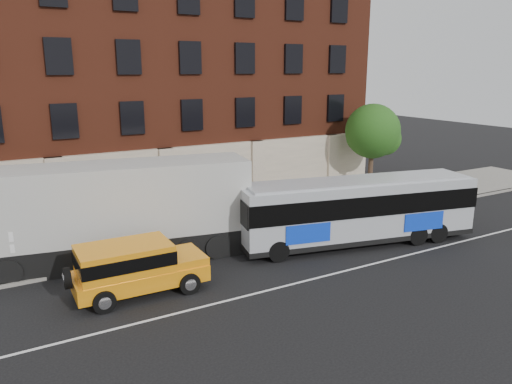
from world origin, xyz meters
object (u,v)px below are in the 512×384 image
sign_pole (14,250)px  city_bus (358,208)px  shipping_container (99,215)px  street_tree (373,133)px  yellow_suv (133,265)px

sign_pole → city_bus: 15.59m
city_bus → shipping_container: size_ratio=0.90×
sign_pole → shipping_container: shipping_container is taller
street_tree → shipping_container: size_ratio=0.45×
yellow_suv → shipping_container: bearing=95.0°
sign_pole → city_bus: bearing=-11.6°
sign_pole → street_tree: 22.49m
city_bus → sign_pole: bearing=168.4°
sign_pole → city_bus: (15.27, -3.15, 0.37)m
street_tree → yellow_suv: (-18.14, -6.62, -3.23)m
sign_pole → shipping_container: bearing=10.4°
street_tree → yellow_suv: bearing=-159.9°
street_tree → city_bus: 9.72m
yellow_suv → shipping_container: size_ratio=0.39×
city_bus → shipping_container: shipping_container is taller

